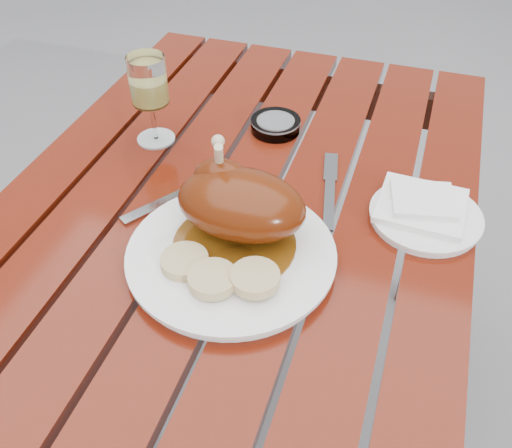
{
  "coord_description": "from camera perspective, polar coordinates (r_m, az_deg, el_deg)",
  "views": [
    {
      "loc": [
        0.27,
        -0.71,
        1.38
      ],
      "look_at": [
        0.06,
        -0.08,
        0.78
      ],
      "focal_mm": 40.0,
      "sensor_mm": 36.0,
      "label": 1
    }
  ],
  "objects": [
    {
      "name": "ground",
      "position": [
        1.57,
        -1.42,
        -19.17
      ],
      "size": [
        60.0,
        60.0,
        0.0
      ],
      "primitive_type": "plane",
      "color": "slate",
      "rests_on": "ground"
    },
    {
      "name": "table",
      "position": [
        1.26,
        -1.7,
        -10.92
      ],
      "size": [
        0.8,
        1.2,
        0.75
      ],
      "primitive_type": "cube",
      "color": "maroon",
      "rests_on": "ground"
    },
    {
      "name": "dinner_plate",
      "position": [
        0.87,
        -2.48,
        -3.2
      ],
      "size": [
        0.36,
        0.36,
        0.02
      ],
      "primitive_type": "cylinder",
      "rotation": [
        0.0,
        0.0,
        0.12
      ],
      "color": "white",
      "rests_on": "table"
    },
    {
      "name": "roast_duck",
      "position": [
        0.86,
        -1.81,
        2.17
      ],
      "size": [
        0.2,
        0.2,
        0.14
      ],
      "color": "#5B320A",
      "rests_on": "dinner_plate"
    },
    {
      "name": "bread_dumplings",
      "position": [
        0.82,
        -3.93,
        -4.86
      ],
      "size": [
        0.18,
        0.09,
        0.02
      ],
      "color": "tan",
      "rests_on": "dinner_plate"
    },
    {
      "name": "wine_glass",
      "position": [
        1.11,
        -10.47,
        12.05
      ],
      "size": [
        0.08,
        0.08,
        0.17
      ],
      "primitive_type": "cylinder",
      "rotation": [
        0.0,
        0.0,
        -0.1
      ],
      "color": "#DCD064",
      "rests_on": "table"
    },
    {
      "name": "side_plate",
      "position": [
        0.98,
        16.58,
        0.7
      ],
      "size": [
        0.2,
        0.2,
        0.01
      ],
      "primitive_type": "cylinder",
      "rotation": [
        0.0,
        0.0,
        0.11
      ],
      "color": "white",
      "rests_on": "table"
    },
    {
      "name": "napkin",
      "position": [
        0.98,
        16.21,
        1.78
      ],
      "size": [
        0.15,
        0.14,
        0.01
      ],
      "primitive_type": "cube",
      "rotation": [
        0.0,
        0.0,
        -0.05
      ],
      "color": "white",
      "rests_on": "side_plate"
    },
    {
      "name": "ashtray",
      "position": [
        1.16,
        1.97,
        9.88
      ],
      "size": [
        0.11,
        0.11,
        0.02
      ],
      "primitive_type": "cylinder",
      "rotation": [
        0.0,
        0.0,
        -0.13
      ],
      "color": "#B2B7BC",
      "rests_on": "table"
    },
    {
      "name": "fork",
      "position": [
        0.99,
        -9.0,
        2.26
      ],
      "size": [
        0.11,
        0.15,
        0.01
      ],
      "primitive_type": "cube",
      "rotation": [
        0.0,
        0.0,
        -0.58
      ],
      "color": "gray",
      "rests_on": "table"
    },
    {
      "name": "knife",
      "position": [
        1.0,
        7.36,
        2.89
      ],
      "size": [
        0.05,
        0.18,
        0.01
      ],
      "primitive_type": "cube",
      "rotation": [
        0.0,
        0.0,
        0.19
      ],
      "color": "gray",
      "rests_on": "table"
    }
  ]
}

